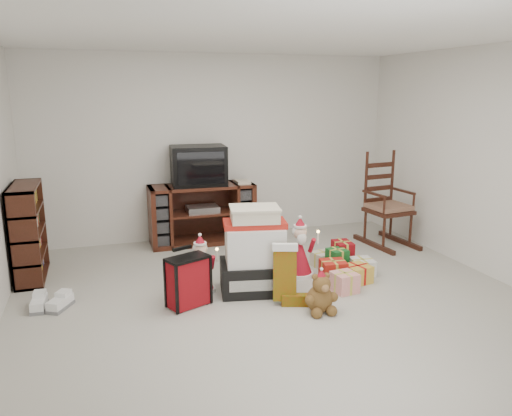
{
  "coord_description": "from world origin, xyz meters",
  "views": [
    {
      "loc": [
        -1.58,
        -4.19,
        2.01
      ],
      "look_at": [
        -0.03,
        0.6,
        0.83
      ],
      "focal_mm": 35.0,
      "sensor_mm": 36.0,
      "label": 1
    }
  ],
  "objects_px": {
    "mrs_claus_figurine": "(201,270)",
    "santa_figurine": "(299,253)",
    "tv_stand": "(202,214)",
    "teddy_bear": "(320,295)",
    "sneaker_pair": "(50,303)",
    "bookshelf": "(29,234)",
    "crt_television": "(198,165)",
    "rocking_chair": "(386,212)",
    "gift_cluster": "(343,266)",
    "gift_pile": "(255,256)",
    "red_suitcase": "(188,281)"
  },
  "relations": [
    {
      "from": "mrs_claus_figurine",
      "to": "santa_figurine",
      "type": "bearing_deg",
      "value": 5.88
    },
    {
      "from": "tv_stand",
      "to": "teddy_bear",
      "type": "distance_m",
      "value": 2.57
    },
    {
      "from": "teddy_bear",
      "to": "sneaker_pair",
      "type": "bearing_deg",
      "value": 160.48
    },
    {
      "from": "bookshelf",
      "to": "teddy_bear",
      "type": "bearing_deg",
      "value": -34.2
    },
    {
      "from": "bookshelf",
      "to": "crt_television",
      "type": "height_order",
      "value": "crt_television"
    },
    {
      "from": "rocking_chair",
      "to": "mrs_claus_figurine",
      "type": "distance_m",
      "value": 2.84
    },
    {
      "from": "santa_figurine",
      "to": "sneaker_pair",
      "type": "bearing_deg",
      "value": -178.19
    },
    {
      "from": "santa_figurine",
      "to": "gift_cluster",
      "type": "xyz_separation_m",
      "value": [
        0.46,
        -0.15,
        -0.14
      ]
    },
    {
      "from": "gift_pile",
      "to": "red_suitcase",
      "type": "xyz_separation_m",
      "value": [
        -0.71,
        -0.16,
        -0.13
      ]
    },
    {
      "from": "red_suitcase",
      "to": "sneaker_pair",
      "type": "distance_m",
      "value": 1.32
    },
    {
      "from": "teddy_bear",
      "to": "red_suitcase",
      "type": "bearing_deg",
      "value": 155.79
    },
    {
      "from": "rocking_chair",
      "to": "gift_cluster",
      "type": "distance_m",
      "value": 1.46
    },
    {
      "from": "rocking_chair",
      "to": "gift_cluster",
      "type": "height_order",
      "value": "rocking_chair"
    },
    {
      "from": "sneaker_pair",
      "to": "gift_cluster",
      "type": "height_order",
      "value": "gift_cluster"
    },
    {
      "from": "bookshelf",
      "to": "santa_figurine",
      "type": "height_order",
      "value": "bookshelf"
    },
    {
      "from": "bookshelf",
      "to": "red_suitcase",
      "type": "bearing_deg",
      "value": -40.47
    },
    {
      "from": "teddy_bear",
      "to": "crt_television",
      "type": "height_order",
      "value": "crt_television"
    },
    {
      "from": "bookshelf",
      "to": "sneaker_pair",
      "type": "xyz_separation_m",
      "value": [
        0.24,
        -0.94,
        -0.45
      ]
    },
    {
      "from": "teddy_bear",
      "to": "crt_television",
      "type": "xyz_separation_m",
      "value": [
        -0.61,
        2.51,
        0.89
      ]
    },
    {
      "from": "bookshelf",
      "to": "gift_cluster",
      "type": "xyz_separation_m",
      "value": [
        3.29,
        -1.01,
        -0.38
      ]
    },
    {
      "from": "tv_stand",
      "to": "mrs_claus_figurine",
      "type": "xyz_separation_m",
      "value": [
        -0.37,
        -1.68,
        -0.16
      ]
    },
    {
      "from": "gift_cluster",
      "to": "rocking_chair",
      "type": "bearing_deg",
      "value": 39.77
    },
    {
      "from": "teddy_bear",
      "to": "santa_figurine",
      "type": "relative_size",
      "value": 0.56
    },
    {
      "from": "bookshelf",
      "to": "red_suitcase",
      "type": "height_order",
      "value": "bookshelf"
    },
    {
      "from": "teddy_bear",
      "to": "santa_figurine",
      "type": "distance_m",
      "value": 0.95
    },
    {
      "from": "gift_pile",
      "to": "tv_stand",
      "type": "bearing_deg",
      "value": 105.83
    },
    {
      "from": "tv_stand",
      "to": "mrs_claus_figurine",
      "type": "relative_size",
      "value": 2.29
    },
    {
      "from": "gift_pile",
      "to": "mrs_claus_figurine",
      "type": "relative_size",
      "value": 1.43
    },
    {
      "from": "rocking_chair",
      "to": "mrs_claus_figurine",
      "type": "bearing_deg",
      "value": -168.39
    },
    {
      "from": "rocking_chair",
      "to": "mrs_claus_figurine",
      "type": "height_order",
      "value": "rocking_chair"
    },
    {
      "from": "gift_cluster",
      "to": "crt_television",
      "type": "bearing_deg",
      "value": 126.1
    },
    {
      "from": "gift_pile",
      "to": "gift_cluster",
      "type": "height_order",
      "value": "gift_pile"
    },
    {
      "from": "gift_pile",
      "to": "crt_television",
      "type": "height_order",
      "value": "crt_television"
    },
    {
      "from": "mrs_claus_figurine",
      "to": "sneaker_pair",
      "type": "height_order",
      "value": "mrs_claus_figurine"
    },
    {
      "from": "red_suitcase",
      "to": "santa_figurine",
      "type": "xyz_separation_m",
      "value": [
        1.32,
        0.42,
        0.01
      ]
    },
    {
      "from": "santa_figurine",
      "to": "sneaker_pair",
      "type": "distance_m",
      "value": 2.59
    },
    {
      "from": "rocking_chair",
      "to": "gift_pile",
      "type": "xyz_separation_m",
      "value": [
        -2.17,
        -1.02,
        -0.06
      ]
    },
    {
      "from": "red_suitcase",
      "to": "teddy_bear",
      "type": "relative_size",
      "value": 1.53
    },
    {
      "from": "crt_television",
      "to": "santa_figurine",
      "type": "bearing_deg",
      "value": -59.5
    },
    {
      "from": "mrs_claus_figurine",
      "to": "red_suitcase",
      "type": "bearing_deg",
      "value": -121.14
    },
    {
      "from": "rocking_chair",
      "to": "gift_pile",
      "type": "relative_size",
      "value": 1.48
    },
    {
      "from": "tv_stand",
      "to": "crt_television",
      "type": "xyz_separation_m",
      "value": [
        -0.03,
        0.01,
        0.65
      ]
    },
    {
      "from": "rocking_chair",
      "to": "red_suitcase",
      "type": "xyz_separation_m",
      "value": [
        -2.88,
        -1.19,
        -0.19
      ]
    },
    {
      "from": "rocking_chair",
      "to": "red_suitcase",
      "type": "height_order",
      "value": "rocking_chair"
    },
    {
      "from": "tv_stand",
      "to": "rocking_chair",
      "type": "height_order",
      "value": "rocking_chair"
    },
    {
      "from": "gift_pile",
      "to": "red_suitcase",
      "type": "relative_size",
      "value": 1.5
    },
    {
      "from": "santa_figurine",
      "to": "gift_pile",
      "type": "bearing_deg",
      "value": -156.75
    },
    {
      "from": "teddy_bear",
      "to": "sneaker_pair",
      "type": "distance_m",
      "value": 2.55
    },
    {
      "from": "red_suitcase",
      "to": "tv_stand",
      "type": "bearing_deg",
      "value": 51.37
    },
    {
      "from": "crt_television",
      "to": "gift_pile",
      "type": "bearing_deg",
      "value": -80.36
    }
  ]
}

